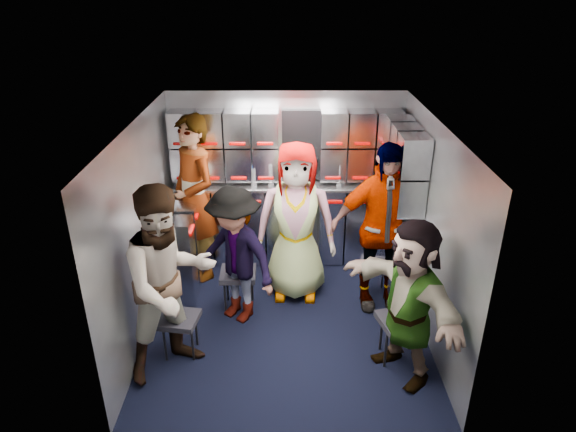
{
  "coord_description": "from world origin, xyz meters",
  "views": [
    {
      "loc": [
        -0.01,
        -4.44,
        3.32
      ],
      "look_at": [
        0.02,
        0.35,
        1.05
      ],
      "focal_mm": 32.0,
      "sensor_mm": 36.0,
      "label": 1
    }
  ],
  "objects_px": {
    "jump_seat_center": "(295,251)",
    "attendant_standing": "(195,199)",
    "jump_seat_near_right": "(401,323)",
    "attendant_arc_a": "(170,283)",
    "jump_seat_mid_right": "(375,266)",
    "attendant_arc_c": "(296,222)",
    "attendant_arc_e": "(409,301)",
    "attendant_arc_d": "(381,228)",
    "attendant_arc_b": "(235,256)",
    "jump_seat_mid_left": "(238,276)",
    "jump_seat_near_left": "(179,321)"
  },
  "relations": [
    {
      "from": "jump_seat_near_left",
      "to": "jump_seat_center",
      "type": "xyz_separation_m",
      "value": [
        1.11,
        1.21,
        0.07
      ]
    },
    {
      "from": "jump_seat_mid_left",
      "to": "attendant_arc_e",
      "type": "relative_size",
      "value": 0.29
    },
    {
      "from": "attendant_standing",
      "to": "attendant_arc_b",
      "type": "height_order",
      "value": "attendant_standing"
    },
    {
      "from": "jump_seat_near_right",
      "to": "attendant_arc_a",
      "type": "xyz_separation_m",
      "value": [
        -2.06,
        -0.1,
        0.5
      ]
    },
    {
      "from": "jump_seat_center",
      "to": "attendant_standing",
      "type": "relative_size",
      "value": 0.25
    },
    {
      "from": "jump_seat_mid_left",
      "to": "attendant_arc_d",
      "type": "bearing_deg",
      "value": 2.75
    },
    {
      "from": "jump_seat_mid_left",
      "to": "jump_seat_center",
      "type": "bearing_deg",
      "value": 36.11
    },
    {
      "from": "jump_seat_near_left",
      "to": "attendant_standing",
      "type": "relative_size",
      "value": 0.21
    },
    {
      "from": "jump_seat_mid_left",
      "to": "attendant_arc_a",
      "type": "xyz_separation_m",
      "value": [
        -0.49,
        -0.94,
        0.51
      ]
    },
    {
      "from": "jump_seat_mid_right",
      "to": "attendant_arc_c",
      "type": "relative_size",
      "value": 0.24
    },
    {
      "from": "attendant_arc_b",
      "to": "attendant_arc_d",
      "type": "distance_m",
      "value": 1.54
    },
    {
      "from": "jump_seat_mid_left",
      "to": "attendant_arc_a",
      "type": "distance_m",
      "value": 1.18
    },
    {
      "from": "jump_seat_near_right",
      "to": "attendant_standing",
      "type": "relative_size",
      "value": 0.24
    },
    {
      "from": "jump_seat_center",
      "to": "jump_seat_mid_right",
      "type": "height_order",
      "value": "jump_seat_center"
    },
    {
      "from": "jump_seat_near_right",
      "to": "attendant_arc_a",
      "type": "relative_size",
      "value": 0.26
    },
    {
      "from": "jump_seat_mid_left",
      "to": "jump_seat_near_right",
      "type": "xyz_separation_m",
      "value": [
        1.57,
        -0.84,
        0.01
      ]
    },
    {
      "from": "jump_seat_mid_right",
      "to": "attendant_arc_c",
      "type": "height_order",
      "value": "attendant_arc_c"
    },
    {
      "from": "attendant_arc_e",
      "to": "attendant_standing",
      "type": "bearing_deg",
      "value": -159.22
    },
    {
      "from": "attendant_standing",
      "to": "attendant_arc_d",
      "type": "relative_size",
      "value": 1.06
    },
    {
      "from": "jump_seat_mid_right",
      "to": "attendant_arc_e",
      "type": "height_order",
      "value": "attendant_arc_e"
    },
    {
      "from": "attendant_arc_e",
      "to": "jump_seat_center",
      "type": "bearing_deg",
      "value": -177.15
    },
    {
      "from": "attendant_arc_b",
      "to": "attendant_arc_c",
      "type": "xyz_separation_m",
      "value": [
        0.62,
        0.45,
        0.15
      ]
    },
    {
      "from": "jump_seat_mid_right",
      "to": "attendant_arc_d",
      "type": "distance_m",
      "value": 0.6
    },
    {
      "from": "attendant_arc_b",
      "to": "jump_seat_center",
      "type": "bearing_deg",
      "value": 80.93
    },
    {
      "from": "attendant_arc_d",
      "to": "jump_seat_center",
      "type": "bearing_deg",
      "value": 151.55
    },
    {
      "from": "jump_seat_near_left",
      "to": "attendant_arc_c",
      "type": "distance_m",
      "value": 1.61
    },
    {
      "from": "jump_seat_center",
      "to": "jump_seat_mid_right",
      "type": "distance_m",
      "value": 0.91
    },
    {
      "from": "jump_seat_near_left",
      "to": "jump_seat_center",
      "type": "height_order",
      "value": "jump_seat_center"
    },
    {
      "from": "jump_seat_center",
      "to": "attendant_arc_c",
      "type": "xyz_separation_m",
      "value": [
        0.0,
        -0.18,
        0.46
      ]
    },
    {
      "from": "attendant_arc_a",
      "to": "attendant_arc_d",
      "type": "distance_m",
      "value": 2.24
    },
    {
      "from": "jump_seat_center",
      "to": "attendant_arc_c",
      "type": "distance_m",
      "value": 0.49
    },
    {
      "from": "jump_seat_center",
      "to": "attendant_arc_d",
      "type": "relative_size",
      "value": 0.27
    },
    {
      "from": "jump_seat_near_right",
      "to": "jump_seat_center",
      "type": "bearing_deg",
      "value": 126.14
    },
    {
      "from": "attendant_standing",
      "to": "attendant_arc_e",
      "type": "bearing_deg",
      "value": 11.94
    },
    {
      "from": "jump_seat_center",
      "to": "attendant_arc_b",
      "type": "bearing_deg",
      "value": -134.46
    },
    {
      "from": "jump_seat_near_right",
      "to": "attendant_arc_e",
      "type": "xyz_separation_m",
      "value": [
        -0.0,
        -0.18,
        0.36
      ]
    },
    {
      "from": "jump_seat_near_right",
      "to": "attendant_arc_e",
      "type": "relative_size",
      "value": 0.3
    },
    {
      "from": "jump_seat_near_left",
      "to": "attendant_arc_c",
      "type": "height_order",
      "value": "attendant_arc_c"
    },
    {
      "from": "jump_seat_mid_right",
      "to": "attendant_arc_e",
      "type": "distance_m",
      "value": 1.34
    },
    {
      "from": "attendant_arc_c",
      "to": "attendant_arc_e",
      "type": "bearing_deg",
      "value": -50.91
    },
    {
      "from": "attendant_arc_b",
      "to": "attendant_arc_d",
      "type": "relative_size",
      "value": 0.8
    },
    {
      "from": "jump_seat_mid_left",
      "to": "jump_seat_center",
      "type": "height_order",
      "value": "jump_seat_center"
    },
    {
      "from": "attendant_arc_a",
      "to": "attendant_arc_e",
      "type": "distance_m",
      "value": 2.07
    },
    {
      "from": "attendant_arc_c",
      "to": "attendant_arc_e",
      "type": "distance_m",
      "value": 1.61
    },
    {
      "from": "jump_seat_near_right",
      "to": "attendant_arc_d",
      "type": "relative_size",
      "value": 0.25
    },
    {
      "from": "jump_seat_near_right",
      "to": "attendant_arc_d",
      "type": "xyz_separation_m",
      "value": [
        -0.06,
        0.92,
        0.52
      ]
    },
    {
      "from": "jump_seat_mid_right",
      "to": "attendant_arc_c",
      "type": "bearing_deg",
      "value": 178.64
    },
    {
      "from": "jump_seat_near_left",
      "to": "attendant_arc_d",
      "type": "bearing_deg",
      "value": 22.62
    },
    {
      "from": "jump_seat_mid_right",
      "to": "attendant_arc_d",
      "type": "xyz_separation_m",
      "value": [
        -0.0,
        -0.18,
        0.57
      ]
    },
    {
      "from": "attendant_arc_a",
      "to": "attendant_arc_e",
      "type": "relative_size",
      "value": 1.18
    }
  ]
}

